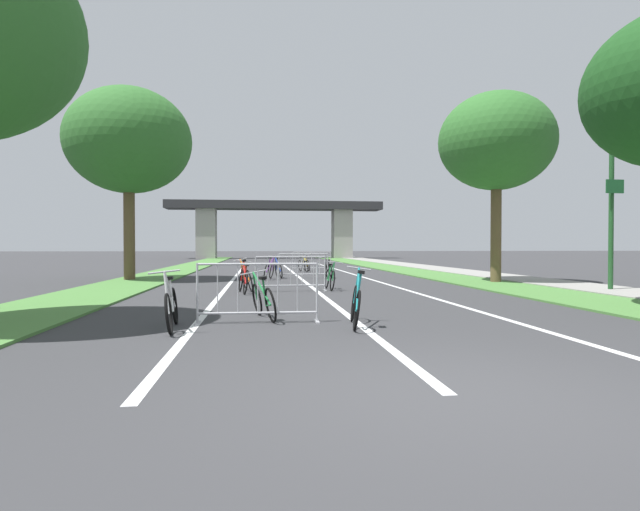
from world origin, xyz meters
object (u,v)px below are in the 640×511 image
at_px(tree_right_cypress_far, 496,142).
at_px(crowd_barrier_nearest, 258,294).
at_px(crowd_barrier_third, 303,266).
at_px(crowd_barrier_fourth, 312,262).
at_px(bicycle_yellow_2, 306,264).
at_px(crowd_barrier_second, 291,274).
at_px(bicycle_orange_3, 246,278).
at_px(bicycle_white_7, 172,307).
at_px(lamppost_with_sign, 612,174).
at_px(bicycle_green_10, 330,278).
at_px(bicycle_green_0, 263,300).
at_px(tree_left_maple_mid, 129,141).
at_px(bicycle_purple_8, 269,270).
at_px(bicycle_blue_9, 278,270).
at_px(bicycle_black_1, 328,270).
at_px(bicycle_silver_6, 303,265).
at_px(bicycle_teal_5, 356,304).
at_px(bicycle_red_4, 243,281).

bearing_deg(tree_right_cypress_far, crowd_barrier_nearest, -133.83).
distance_m(crowd_barrier_third, crowd_barrier_fourth, 6.36).
bearing_deg(bicycle_yellow_2, crowd_barrier_second, -104.48).
xyz_separation_m(crowd_barrier_nearest, bicycle_orange_3, (-0.37, 6.64, -0.14)).
distance_m(crowd_barrier_fourth, bicycle_white_7, 19.84).
distance_m(lamppost_with_sign, bicycle_yellow_2, 16.48).
distance_m(crowd_barrier_third, bicycle_green_10, 5.84).
relative_size(crowd_barrier_nearest, bicycle_yellow_2, 1.27).
distance_m(lamppost_with_sign, crowd_barrier_third, 11.69).
bearing_deg(tree_right_cypress_far, bicycle_green_0, -135.11).
xyz_separation_m(crowd_barrier_second, bicycle_green_0, (-0.85, -5.80, -0.16)).
height_order(tree_left_maple_mid, bicycle_green_0, tree_left_maple_mid).
distance_m(tree_left_maple_mid, bicycle_purple_8, 7.44).
xyz_separation_m(bicycle_purple_8, bicycle_blue_9, (0.41, 1.10, -0.02)).
relative_size(tree_left_maple_mid, bicycle_white_7, 4.35).
distance_m(tree_left_maple_mid, bicycle_black_1, 9.55).
height_order(crowd_barrier_third, crowd_barrier_fourth, same).
relative_size(bicycle_orange_3, bicycle_silver_6, 1.00).
relative_size(bicycle_green_0, bicycle_yellow_2, 0.98).
bearing_deg(crowd_barrier_nearest, bicycle_blue_9, 86.42).
height_order(bicycle_orange_3, bicycle_white_7, bicycle_orange_3).
bearing_deg(crowd_barrier_second, bicycle_blue_9, 91.04).
bearing_deg(bicycle_green_10, bicycle_green_0, 69.63).
distance_m(crowd_barrier_nearest, crowd_barrier_fourth, 19.07).
height_order(crowd_barrier_nearest, bicycle_yellow_2, crowd_barrier_nearest).
relative_size(bicycle_teal_5, bicycle_white_7, 0.98).
distance_m(bicycle_green_0, bicycle_orange_3, 6.18).
bearing_deg(bicycle_green_10, crowd_barrier_third, -88.67).
relative_size(bicycle_purple_8, bicycle_green_10, 1.06).
bearing_deg(lamppost_with_sign, crowd_barrier_fourth, 118.55).
bearing_deg(bicycle_white_7, bicycle_silver_6, -105.89).
distance_m(bicycle_yellow_2, bicycle_white_7, 20.19).
relative_size(tree_left_maple_mid, bicycle_orange_3, 4.56).
bearing_deg(bicycle_purple_8, bicycle_yellow_2, 87.10).
height_order(crowd_barrier_third, bicycle_blue_9, crowd_barrier_third).
bearing_deg(bicycle_white_7, bicycle_black_1, -112.57).
xyz_separation_m(bicycle_black_1, bicycle_yellow_2, (-0.41, 6.30, 0.01)).
distance_m(crowd_barrier_fourth, bicycle_silver_6, 0.81).
bearing_deg(bicycle_orange_3, bicycle_black_1, 51.23).
bearing_deg(crowd_barrier_nearest, tree_right_cypress_far, 46.17).
bearing_deg(bicycle_green_10, tree_right_cypress_far, -162.93).
distance_m(tree_right_cypress_far, bicycle_white_7, 14.58).
bearing_deg(crowd_barrier_fourth, bicycle_white_7, -102.26).
bearing_deg(tree_left_maple_mid, crowd_barrier_third, 5.62).
bearing_deg(tree_left_maple_mid, crowd_barrier_second, -43.14).
bearing_deg(bicycle_white_7, bicycle_orange_3, -102.80).
relative_size(bicycle_red_4, bicycle_green_10, 1.04).
relative_size(bicycle_black_1, bicycle_white_7, 0.97).
xyz_separation_m(bicycle_black_1, bicycle_green_10, (-0.77, -6.24, 0.01)).
relative_size(tree_right_cypress_far, crowd_barrier_fourth, 3.25).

